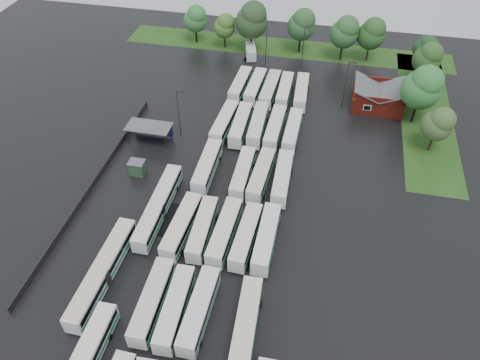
# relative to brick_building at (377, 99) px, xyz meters

# --- Properties ---
(ground) EXTENTS (160.00, 160.00, 0.00)m
(ground) POSITION_rel_brick_building_xyz_m (-24.00, -42.77, -1.87)
(ground) COLOR black
(ground) RESTS_ON ground
(brick_building) EXTENTS (10.07, 8.60, 5.39)m
(brick_building) POSITION_rel_brick_building_xyz_m (0.00, 0.00, 0.00)
(brick_building) COLOR maroon
(brick_building) RESTS_ON ground
(wash_shed) EXTENTS (8.20, 4.20, 3.58)m
(wash_shed) POSITION_rel_brick_building_xyz_m (-41.20, -20.74, 1.12)
(wash_shed) COLOR #2D2D30
(wash_shed) RESTS_ON ground
(utility_hut) EXTENTS (2.70, 2.20, 2.62)m
(utility_hut) POSITION_rel_brick_building_xyz_m (-40.20, -30.17, -0.55)
(utility_hut) COLOR #27442B
(utility_hut) RESTS_ON ground
(grass_strip_north) EXTENTS (80.00, 10.00, 0.01)m
(grass_strip_north) POSITION_rel_brick_building_xyz_m (-22.00, 22.03, -1.86)
(grass_strip_north) COLOR #214813
(grass_strip_north) RESTS_ON ground
(grass_strip_east) EXTENTS (10.00, 50.00, 0.01)m
(grass_strip_east) POSITION_rel_brick_building_xyz_m (10.00, 0.03, -1.86)
(grass_strip_east) COLOR #214813
(grass_strip_east) RESTS_ON ground
(west_fence) EXTENTS (0.10, 50.00, 1.20)m
(west_fence) POSITION_rel_brick_building_xyz_m (-46.20, -34.77, -1.27)
(west_fence) COLOR #2D2D30
(west_fence) RESTS_ON ground
(bus_r1c0) EXTENTS (2.83, 11.99, 3.32)m
(bus_r1c0) POSITION_rel_brick_building_xyz_m (-28.24, -55.02, -0.04)
(bus_r1c0) COLOR silver
(bus_r1c0) RESTS_ON ground
(bus_r1c1) EXTENTS (2.92, 11.76, 3.25)m
(bus_r1c1) POSITION_rel_brick_building_xyz_m (-25.08, -55.38, -0.08)
(bus_r1c1) COLOR silver
(bus_r1c1) RESTS_ON ground
(bus_r1c2) EXTENTS (2.67, 11.86, 3.29)m
(bus_r1c2) POSITION_rel_brick_building_xyz_m (-21.99, -55.00, -0.05)
(bus_r1c2) COLOR silver
(bus_r1c2) RESTS_ON ground
(bus_r1c4) EXTENTS (3.14, 12.08, 3.33)m
(bus_r1c4) POSITION_rel_brick_building_xyz_m (-15.78, -55.50, -0.03)
(bus_r1c4) COLOR silver
(bus_r1c4) RESTS_ON ground
(bus_r2c0) EXTENTS (3.12, 11.98, 3.30)m
(bus_r2c0) POSITION_rel_brick_building_xyz_m (-28.48, -41.82, -0.05)
(bus_r2c0) COLOR silver
(bus_r2c0) RESTS_ON ground
(bus_r2c1) EXTENTS (2.79, 11.43, 3.16)m
(bus_r2c1) POSITION_rel_brick_building_xyz_m (-25.32, -41.63, -0.13)
(bus_r2c1) COLOR silver
(bus_r2c1) RESTS_ON ground
(bus_r2c2) EXTENTS (2.91, 11.99, 3.32)m
(bus_r2c2) POSITION_rel_brick_building_xyz_m (-21.96, -41.59, -0.04)
(bus_r2c2) COLOR silver
(bus_r2c2) RESTS_ON ground
(bus_r2c3) EXTENTS (2.90, 11.61, 3.21)m
(bus_r2c3) POSITION_rel_brick_building_xyz_m (-18.72, -41.74, -0.10)
(bus_r2c3) COLOR silver
(bus_r2c3) RESTS_ON ground
(bus_r2c4) EXTENTS (2.54, 11.87, 3.30)m
(bus_r2c4) POSITION_rel_brick_building_xyz_m (-15.74, -41.47, -0.05)
(bus_r2c4) COLOR silver
(bus_r2c4) RESTS_ON ground
(bus_r3c0) EXTENTS (2.74, 12.03, 3.34)m
(bus_r3c0) POSITION_rel_brick_building_xyz_m (-28.37, -27.85, -0.03)
(bus_r3c0) COLOR silver
(bus_r3c0) RESTS_ON ground
(bus_r3c2) EXTENTS (2.59, 11.45, 3.18)m
(bus_r3c2) POSITION_rel_brick_building_xyz_m (-22.08, -28.17, -0.12)
(bus_r3c2) COLOR silver
(bus_r3c2) RESTS_ON ground
(bus_r3c3) EXTENTS (3.05, 11.84, 3.27)m
(bus_r3c3) POSITION_rel_brick_building_xyz_m (-18.97, -28.02, -0.07)
(bus_r3c3) COLOR silver
(bus_r3c3) RESTS_ON ground
(bus_r3c4) EXTENTS (2.86, 11.90, 3.29)m
(bus_r3c4) POSITION_rel_brick_building_xyz_m (-15.40, -28.00, -0.05)
(bus_r3c4) COLOR silver
(bus_r3c4) RESTS_ON ground
(bus_r4c0) EXTENTS (3.10, 11.97, 3.30)m
(bus_r4c0) POSITION_rel_brick_building_xyz_m (-28.56, -14.65, -0.05)
(bus_r4c0) COLOR silver
(bus_r4c0) RESTS_ON ground
(bus_r4c1) EXTENTS (2.73, 11.84, 3.28)m
(bus_r4c1) POSITION_rel_brick_building_xyz_m (-25.37, -14.69, -0.06)
(bus_r4c1) COLOR silver
(bus_r4c1) RESTS_ON ground
(bus_r4c2) EXTENTS (2.90, 12.06, 3.34)m
(bus_r4c2) POSITION_rel_brick_building_xyz_m (-22.17, -14.07, -0.03)
(bus_r4c2) COLOR silver
(bus_r4c2) RESTS_ON ground
(bus_r4c3) EXTENTS (2.68, 11.98, 3.33)m
(bus_r4c3) POSITION_rel_brick_building_xyz_m (-18.83, -14.44, -0.04)
(bus_r4c3) COLOR silver
(bus_r4c3) RESTS_ON ground
(bus_r4c4) EXTENTS (2.59, 11.55, 3.21)m
(bus_r4c4) POSITION_rel_brick_building_xyz_m (-15.50, -14.46, -0.10)
(bus_r4c4) COLOR silver
(bus_r4c4) RESTS_ON ground
(bus_r5c0) EXTENTS (2.88, 11.75, 3.25)m
(bus_r5c0) POSITION_rel_brick_building_xyz_m (-28.55, -0.52, -0.08)
(bus_r5c0) COLOR silver
(bus_r5c0) RESTS_ON ground
(bus_r5c1) EXTENTS (2.90, 11.84, 3.27)m
(bus_r5c1) POSITION_rel_brick_building_xyz_m (-25.23, -0.61, -0.07)
(bus_r5c1) COLOR silver
(bus_r5c1) RESTS_ON ground
(bus_r5c2) EXTENTS (2.88, 12.03, 3.33)m
(bus_r5c2) POSITION_rel_brick_building_xyz_m (-22.03, -0.90, -0.03)
(bus_r5c2) COLOR silver
(bus_r5c2) RESTS_ON ground
(bus_r5c3) EXTENTS (2.52, 11.44, 3.18)m
(bus_r5c3) POSITION_rel_brick_building_xyz_m (-18.97, -0.68, -0.12)
(bus_r5c3) COLOR silver
(bus_r5c3) RESTS_ON ground
(bus_r5c4) EXTENTS (3.00, 11.81, 3.26)m
(bus_r5c4) POSITION_rel_brick_building_xyz_m (-15.51, -0.63, -0.07)
(bus_r5c4) COLOR silver
(bus_r5c4) RESTS_ON ground
(artic_bus_west_b) EXTENTS (2.55, 17.12, 3.17)m
(artic_bus_west_b) POSITION_rel_brick_building_xyz_m (-33.29, -38.60, -0.11)
(artic_bus_west_b) COLOR silver
(artic_bus_west_b) RESTS_ON ground
(artic_bus_west_c) EXTENTS (2.75, 17.60, 3.26)m
(artic_bus_west_c) POSITION_rel_brick_building_xyz_m (-36.43, -52.09, -0.06)
(artic_bus_west_c) COLOR silver
(artic_bus_west_c) RESTS_ON ground
(minibus) EXTENTS (3.77, 6.47, 2.66)m
(minibus) POSITION_rel_brick_building_xyz_m (-29.51, 15.57, -0.39)
(minibus) COLOR silver
(minibus) RESTS_ON ground
(tree_north_0) EXTENTS (5.80, 5.80, 9.60)m
(tree_north_0) POSITION_rel_brick_building_xyz_m (-44.24, 20.38, 4.31)
(tree_north_0) COLOR black
(tree_north_0) RESTS_ON ground
(tree_north_1) EXTENTS (5.23, 5.23, 8.67)m
(tree_north_1) POSITION_rel_brick_building_xyz_m (-36.62, 19.21, 3.71)
(tree_north_1) COLOR black
(tree_north_1) RESTS_ON ground
(tree_north_2) EXTENTS (7.61, 7.61, 12.60)m
(tree_north_2) POSITION_rel_brick_building_xyz_m (-29.80, 18.22, 6.24)
(tree_north_2) COLOR black
(tree_north_2) RESTS_ON ground
(tree_north_3) EXTENTS (6.62, 6.62, 10.96)m
(tree_north_3) POSITION_rel_brick_building_xyz_m (-18.29, 20.58, 5.18)
(tree_north_3) COLOR black
(tree_north_3) RESTS_ON ground
(tree_north_4) EXTENTS (6.56, 6.56, 10.87)m
(tree_north_4) POSITION_rel_brick_building_xyz_m (-8.21, 18.78, 5.13)
(tree_north_4) COLOR black
(tree_north_4) RESTS_ON ground
(tree_north_5) EXTENTS (6.43, 6.43, 10.64)m
(tree_north_5) POSITION_rel_brick_building_xyz_m (-2.16, 19.59, 4.98)
(tree_north_5) COLOR #362313
(tree_north_5) RESTS_ON ground
(tree_north_6) EXTENTS (4.82, 4.82, 7.98)m
(tree_north_6) POSITION_rel_brick_building_xyz_m (9.75, 18.69, 3.26)
(tree_north_6) COLOR #3C2817
(tree_north_6) RESTS_ON ground
(tree_east_0) EXTENTS (5.60, 5.58, 9.25)m
(tree_east_0) POSITION_rel_brick_building_xyz_m (9.70, -12.70, 4.08)
(tree_east_0) COLOR #362518
(tree_east_0) RESTS_ON ground
(tree_east_1) EXTENTS (7.52, 7.52, 12.45)m
(tree_east_1) POSITION_rel_brick_building_xyz_m (7.12, -4.21, 6.15)
(tree_east_1) COLOR black
(tree_east_1) RESTS_ON ground
(tree_east_2) EXTENTS (5.72, 5.72, 9.48)m
(tree_east_2) POSITION_rel_brick_building_xyz_m (8.31, 1.17, 4.23)
(tree_east_2) COLOR #312315
(tree_east_2) RESTS_ON ground
(tree_east_3) EXTENTS (6.05, 6.05, 10.01)m
(tree_east_3) POSITION_rel_brick_building_xyz_m (9.60, 11.01, 4.58)
(tree_east_3) COLOR #3C2F1F
(tree_east_3) RESTS_ON ground
(tree_east_4) EXTENTS (4.99, 4.99, 8.27)m
(tree_east_4) POSITION_rel_brick_building_xyz_m (10.03, 17.69, 3.45)
(tree_east_4) COLOR black
(tree_east_4) RESTS_ON ground
(lamp_post_ne) EXTENTS (1.61, 0.31, 10.46)m
(lamp_post_ne) POSITION_rel_brick_building_xyz_m (-6.75, -1.92, 4.21)
(lamp_post_ne) COLOR #2D2D30
(lamp_post_ne) RESTS_ON ground
(lamp_post_nw) EXTENTS (1.51, 0.29, 9.80)m
(lamp_post_nw) POSITION_rel_brick_building_xyz_m (-36.28, -17.89, 3.82)
(lamp_post_nw) COLOR #2D2D30
(lamp_post_nw) RESTS_ON ground
(lamp_post_back_w) EXTENTS (1.61, 0.31, 10.46)m
(lamp_post_back_w) POSITION_rel_brick_building_xyz_m (-25.23, 12.66, 4.21)
(lamp_post_back_w) COLOR #2D2D30
(lamp_post_back_w) RESTS_ON ground
(lamp_post_back_e) EXTENTS (1.44, 0.28, 9.34)m
(lamp_post_back_e) POSITION_rel_brick_building_xyz_m (-16.90, 13.39, 3.56)
(lamp_post_back_e) COLOR #2D2D30
(lamp_post_back_e) RESTS_ON ground
(puddle_2) EXTENTS (7.32, 7.32, 0.01)m
(puddle_2) POSITION_rel_brick_building_xyz_m (-31.43, -39.49, -1.86)
(puddle_2) COLOR black
(puddle_2) RESTS_ON ground
(puddle_3) EXTENTS (3.70, 3.70, 0.01)m
(puddle_3) POSITION_rel_brick_building_xyz_m (-18.01, -44.85, -1.86)
(puddle_3) COLOR black
(puddle_3) RESTS_ON ground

